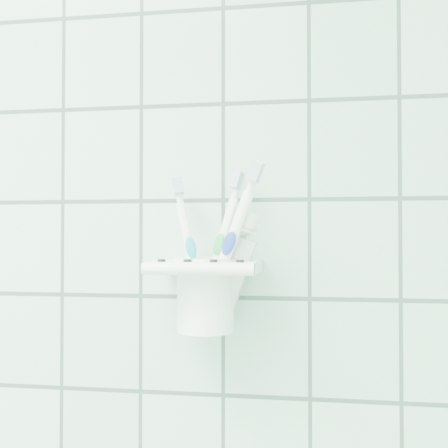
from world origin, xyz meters
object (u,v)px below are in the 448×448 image
object	(u,v)px
cup	(206,291)
toothbrush_orange	(201,238)
toothbrush_pink	(206,247)
toothpaste_tube	(213,256)
toothbrush_blue	(199,243)
holder_bracket	(206,268)

from	to	relation	value
cup	toothbrush_orange	world-z (taller)	toothbrush_orange
toothbrush_pink	toothpaste_tube	xyz separation A→B (m)	(0.01, 0.01, -0.01)
toothbrush_pink	toothbrush_blue	bearing A→B (deg)	94.80
cup	toothpaste_tube	world-z (taller)	toothpaste_tube
cup	toothbrush_blue	size ratio (longest dim) A/B	0.46
toothbrush_blue	toothbrush_orange	xyz separation A→B (m)	(0.01, -0.02, 0.01)
toothbrush_orange	toothpaste_tube	xyz separation A→B (m)	(0.01, 0.01, -0.02)
holder_bracket	cup	bearing A→B (deg)	110.09
toothpaste_tube	toothbrush_blue	bearing A→B (deg)	164.13
holder_bracket	toothbrush_blue	xyz separation A→B (m)	(-0.01, 0.01, 0.03)
holder_bracket	toothbrush_orange	bearing A→B (deg)	-124.62
toothbrush_pink	toothbrush_orange	size ratio (longest dim) A/B	0.91
toothbrush_pink	toothbrush_blue	world-z (taller)	toothbrush_blue
holder_bracket	toothpaste_tube	world-z (taller)	toothpaste_tube
holder_bracket	cup	size ratio (longest dim) A/B	1.43
cup	toothbrush_orange	xyz separation A→B (m)	(-0.00, -0.01, 0.06)
holder_bracket	toothbrush_blue	distance (m)	0.03
toothbrush_blue	toothbrush_orange	world-z (taller)	toothbrush_orange
toothbrush_orange	toothbrush_blue	bearing A→B (deg)	117.82
holder_bracket	toothbrush_blue	world-z (taller)	toothbrush_blue
toothbrush_orange	toothpaste_tube	bearing A→B (deg)	52.18
toothbrush_orange	toothpaste_tube	size ratio (longest dim) A/B	1.33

